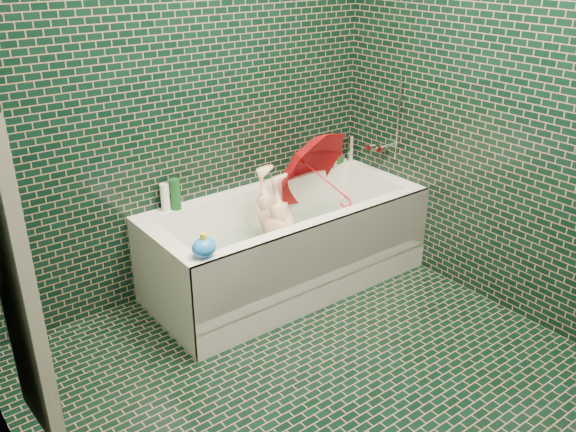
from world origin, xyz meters
TOP-DOWN VIEW (x-y plane):
  - floor at (0.00, 0.00)m, footprint 2.80×2.80m
  - wall_back at (0.00, 1.40)m, footprint 2.80×0.00m
  - wall_right at (1.30, 0.00)m, footprint 0.00×2.80m
  - bathtub at (0.45, 1.01)m, footprint 1.70×0.75m
  - bath_mat at (0.45, 1.02)m, footprint 1.35×0.47m
  - water at (0.45, 1.02)m, footprint 1.48×0.53m
  - towel at (-1.24, 0.24)m, footprint 0.08×0.44m
  - faucet at (1.26, 1.02)m, footprint 0.18×0.19m
  - child at (0.39, 0.98)m, footprint 1.01×0.52m
  - umbrella at (0.80, 1.09)m, footprint 0.84×0.76m
  - soap_bottle_a at (1.15, 1.34)m, footprint 0.14×0.14m
  - soap_bottle_b at (1.18, 1.36)m, footprint 0.09×0.09m
  - soap_bottle_c at (1.17, 1.34)m, footprint 0.15×0.15m
  - bottle_right_tall at (1.06, 1.33)m, footprint 0.06×0.06m
  - bottle_right_pump at (1.25, 1.33)m, footprint 0.06×0.06m
  - bottle_left_tall at (-0.12, 1.33)m, footprint 0.07×0.07m
  - bottle_left_short at (-0.18, 1.35)m, footprint 0.05×0.05m
  - rubber_duck at (1.05, 1.33)m, footprint 0.12×0.10m
  - bath_toy at (-0.29, 0.72)m, footprint 0.15×0.13m

SIDE VIEW (x-z plane):
  - floor at x=0.00m, z-range 0.00..0.00m
  - bath_mat at x=0.45m, z-range 0.15..0.16m
  - bathtub at x=0.45m, z-range -0.06..0.49m
  - water at x=0.45m, z-range 0.30..0.30m
  - child at x=0.39m, z-range 0.13..0.49m
  - soap_bottle_a at x=1.15m, z-range 0.41..0.69m
  - soap_bottle_b at x=1.18m, z-range 0.46..0.64m
  - soap_bottle_c at x=1.17m, z-range 0.47..0.63m
  - rubber_duck at x=1.05m, z-range 0.55..0.64m
  - umbrella at x=0.80m, z-range 0.15..1.05m
  - bath_toy at x=-0.29m, z-range 0.54..0.67m
  - bottle_left_short at x=-0.18m, z-range 0.55..0.71m
  - bottle_left_tall at x=-0.12m, z-range 0.55..0.73m
  - bottle_right_pump at x=1.25m, z-range 0.55..0.74m
  - bottle_right_tall at x=1.06m, z-range 0.55..0.78m
  - faucet at x=1.26m, z-range 0.50..1.05m
  - towel at x=-1.24m, z-range 0.47..1.59m
  - wall_back at x=0.00m, z-range -0.15..2.65m
  - wall_right at x=1.30m, z-range -0.15..2.65m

